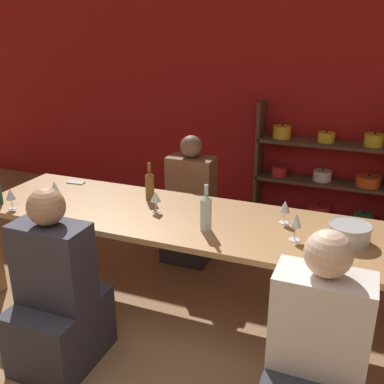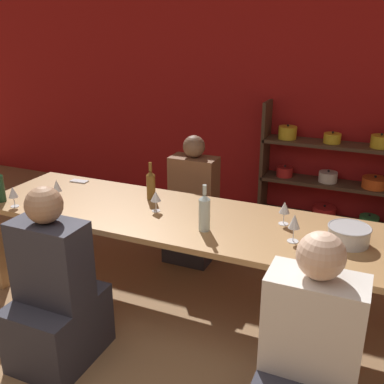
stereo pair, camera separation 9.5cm
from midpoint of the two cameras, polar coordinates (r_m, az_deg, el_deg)
wall_back_red at (r=5.09m, az=8.27°, el=12.78°), size 8.80×0.06×2.70m
shelf_unit at (r=4.95m, az=16.02°, el=2.03°), size 1.42×0.30×1.26m
dining_table at (r=3.19m, az=-1.53°, el=-4.33°), size 3.14×0.87×0.74m
mixing_bowl at (r=2.94m, az=18.52°, el=-4.86°), size 0.26×0.26×0.11m
wine_bottle_green at (r=2.91m, az=0.84°, el=-2.53°), size 0.08×0.08×0.31m
wine_bottle_amber at (r=3.45m, az=-6.18°, el=0.90°), size 0.07×0.07×0.29m
wine_glass_white_a at (r=3.57m, az=-17.78°, el=0.53°), size 0.07×0.07×0.16m
wine_glass_empty_a at (r=3.22m, az=-5.49°, el=-0.66°), size 0.08×0.08×0.15m
wine_glass_empty_b at (r=3.53m, az=-22.78°, el=-0.32°), size 0.07×0.07×0.16m
wine_glass_red_b at (r=2.84m, az=12.14°, el=-3.63°), size 0.07×0.07×0.18m
wine_glass_red_c at (r=3.07m, az=10.85°, el=-1.91°), size 0.07×0.07×0.16m
cell_phone at (r=3.97m, az=-15.19°, el=1.18°), size 0.15×0.08×0.01m
person_near_a at (r=2.46m, az=14.23°, el=-20.67°), size 0.46×0.57×1.15m
person_far_a at (r=4.06m, az=-0.77°, el=-2.80°), size 0.41×0.51×1.13m
person_near_b at (r=2.95m, az=-17.58°, el=-13.28°), size 0.45×0.56×1.16m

